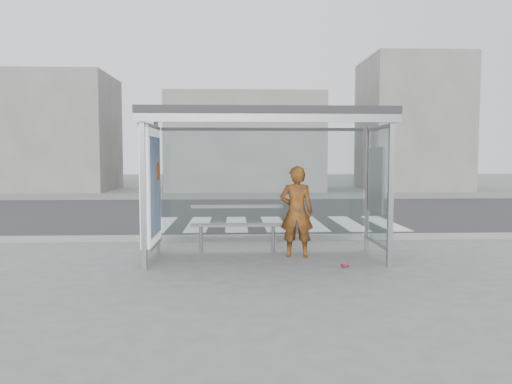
% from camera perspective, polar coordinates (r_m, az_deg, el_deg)
% --- Properties ---
extents(ground, '(80.00, 80.00, 0.00)m').
position_cam_1_polar(ground, '(8.90, 1.09, -7.67)').
color(ground, '#5E5E5C').
rests_on(ground, ground).
extents(road, '(30.00, 10.00, 0.01)m').
position_cam_1_polar(road, '(15.81, -0.48, -2.43)').
color(road, '#2C2C2E').
rests_on(road, ground).
extents(curb, '(30.00, 0.18, 0.12)m').
position_cam_1_polar(curb, '(10.80, 0.45, -5.23)').
color(curb, gray).
rests_on(curb, ground).
extents(crosswalk, '(6.55, 3.00, 0.00)m').
position_cam_1_polar(crosswalk, '(13.36, 2.04, -3.67)').
color(crosswalk, silver).
rests_on(crosswalk, ground).
extents(bus_shelter, '(4.25, 1.65, 2.62)m').
position_cam_1_polar(bus_shelter, '(8.76, -1.35, 5.19)').
color(bus_shelter, gray).
rests_on(bus_shelter, ground).
extents(building_left, '(6.00, 5.00, 6.00)m').
position_cam_1_polar(building_left, '(28.35, -22.08, 6.26)').
color(building_left, slate).
rests_on(building_left, ground).
extents(building_center, '(8.00, 5.00, 5.00)m').
position_cam_1_polar(building_center, '(26.71, -1.30, 5.64)').
color(building_center, slate).
rests_on(building_center, ground).
extents(building_right, '(5.00, 5.00, 7.00)m').
position_cam_1_polar(building_right, '(28.40, 17.33, 7.39)').
color(building_right, slate).
rests_on(building_right, ground).
extents(person, '(0.65, 0.48, 1.64)m').
position_cam_1_polar(person, '(9.01, 4.66, -2.25)').
color(person, '#CF6313').
rests_on(person, ground).
extents(bench, '(1.74, 0.22, 0.90)m').
position_cam_1_polar(bench, '(9.37, -2.16, -3.76)').
color(bench, slate).
rests_on(bench, ground).
extents(soda_can, '(0.15, 0.13, 0.07)m').
position_cam_1_polar(soda_can, '(8.38, 10.14, -8.24)').
color(soda_can, '#CD3C5D').
rests_on(soda_can, ground).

